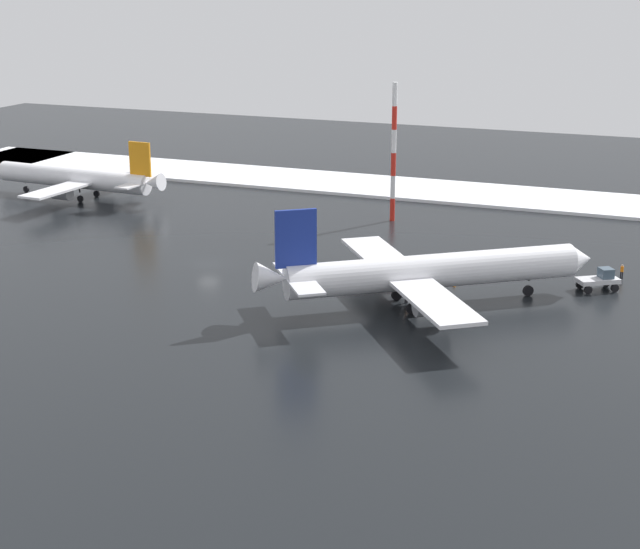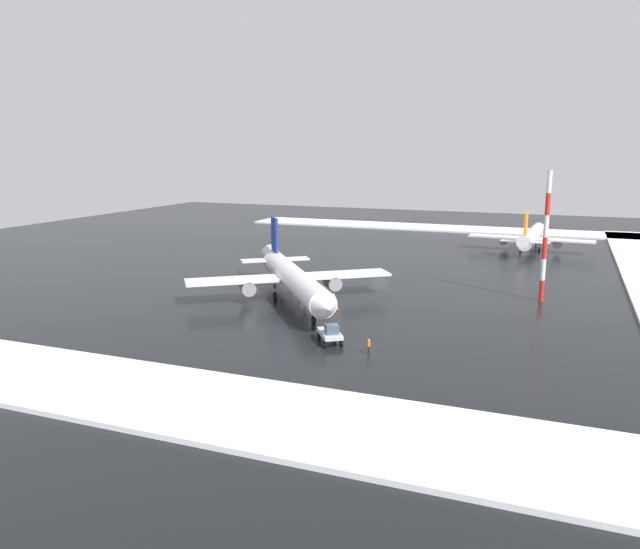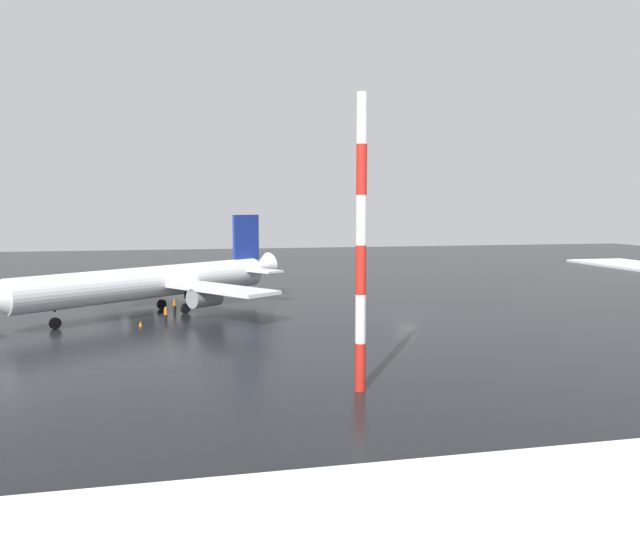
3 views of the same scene
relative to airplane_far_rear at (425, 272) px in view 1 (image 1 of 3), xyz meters
The scene contains 11 objects.
ground_plane 29.49m from the airplane_far_rear, 10.45° to the right, with size 240.00×240.00×0.00m, color black.
snow_bank_far 62.43m from the airplane_far_rear, 62.52° to the right, with size 152.00×16.00×0.50m, color white.
airplane_far_rear is the anchor object (origin of this frame).
airplane_foreground_jet 71.69m from the airplane_far_rear, 24.99° to the right, with size 32.89×27.27×9.76m.
pushback_tug 20.95m from the airplane_far_rear, 143.73° to the right, with size 5.04×4.40×2.50m.
ground_crew_near_tug 25.85m from the airplane_far_rear, 136.64° to the right, with size 0.36×0.36×1.71m.
ground_crew_by_nose_gear 3.42m from the airplane_far_rear, ahead, with size 0.36×0.36×1.71m.
ground_crew_mid_apron 6.82m from the airplane_far_rear, 79.41° to the right, with size 0.36×0.36×1.71m.
antenna_mast 38.06m from the airplane_far_rear, 67.20° to the right, with size 0.70×0.70×19.61m.
traffic_cone_near_nose 4.29m from the airplane_far_rear, 66.85° to the left, with size 0.36×0.36×0.55m, color orange.
traffic_cone_mid_line 8.42m from the airplane_far_rear, 100.43° to the right, with size 0.36×0.36×0.55m, color orange.
Camera 1 is at (-54.90, 101.41, 33.85)m, focal length 55.00 mm.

